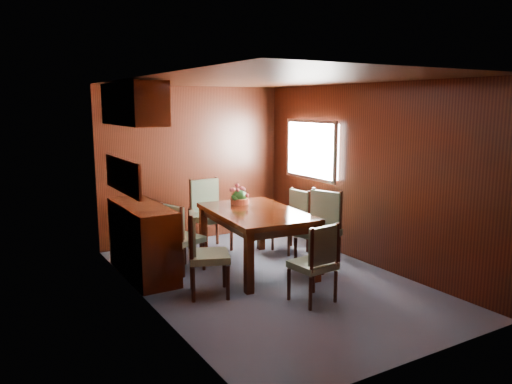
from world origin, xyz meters
TOP-DOWN VIEW (x-y plane):
  - ground at (0.00, 0.00)m, footprint 4.50×4.50m
  - room_shell at (-0.10, 0.33)m, footprint 3.06×4.52m
  - sideboard at (-1.25, 1.00)m, footprint 0.48×1.40m
  - dining_table at (0.09, 0.49)m, footprint 1.18×1.74m
  - chair_left_near at (-0.89, 0.00)m, footprint 0.57×0.59m
  - chair_left_far at (-0.82, 0.87)m, footprint 0.52×0.53m
  - chair_right_near at (0.88, 0.14)m, footprint 0.60×0.61m
  - chair_right_far at (1.00, 0.92)m, footprint 0.45×0.46m
  - chair_head at (0.06, -0.84)m, footprint 0.46×0.44m
  - chair_foot at (-0.04, 1.64)m, footprint 0.53×0.51m
  - flower_centerpiece at (0.12, 0.98)m, footprint 0.27×0.27m

SIDE VIEW (x-z plane):
  - ground at x=0.00m, z-range 0.00..0.00m
  - sideboard at x=-1.25m, z-range 0.00..0.90m
  - chair_head at x=0.06m, z-range 0.05..0.94m
  - chair_left_far at x=-0.82m, z-range 0.05..0.95m
  - chair_right_far at x=1.00m, z-range 0.05..0.95m
  - chair_left_near at x=-0.89m, z-range 0.05..1.02m
  - chair_right_near at x=0.88m, z-range 0.06..1.07m
  - chair_foot at x=-0.04m, z-range 0.06..1.11m
  - dining_table at x=0.09m, z-range 0.28..1.05m
  - flower_centerpiece at x=0.12m, z-range 0.77..1.04m
  - room_shell at x=-0.10m, z-range 0.43..2.84m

